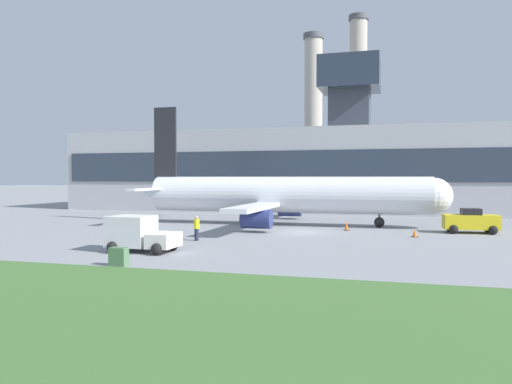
{
  "coord_description": "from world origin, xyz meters",
  "views": [
    {
      "loc": [
        7.42,
        -39.28,
        4.39
      ],
      "look_at": [
        -5.21,
        5.53,
        3.02
      ],
      "focal_mm": 35.0,
      "sensor_mm": 36.0,
      "label": 1
    }
  ],
  "objects_px": {
    "pushback_tug": "(471,222)",
    "baggage_truck": "(139,234)",
    "ground_crew_person": "(197,228)",
    "airplane": "(281,195)"
  },
  "relations": [
    {
      "from": "baggage_truck",
      "to": "ground_crew_person",
      "type": "xyz_separation_m",
      "value": [
        1.35,
        5.63,
        -0.15
      ]
    },
    {
      "from": "pushback_tug",
      "to": "ground_crew_person",
      "type": "relative_size",
      "value": 2.44
    },
    {
      "from": "pushback_tug",
      "to": "ground_crew_person",
      "type": "distance_m",
      "value": 21.58
    },
    {
      "from": "airplane",
      "to": "baggage_truck",
      "type": "distance_m",
      "value": 19.01
    },
    {
      "from": "baggage_truck",
      "to": "ground_crew_person",
      "type": "relative_size",
      "value": 2.35
    },
    {
      "from": "pushback_tug",
      "to": "baggage_truck",
      "type": "height_order",
      "value": "baggage_truck"
    },
    {
      "from": "baggage_truck",
      "to": "ground_crew_person",
      "type": "height_order",
      "value": "baggage_truck"
    },
    {
      "from": "airplane",
      "to": "pushback_tug",
      "type": "bearing_deg",
      "value": -9.05
    },
    {
      "from": "pushback_tug",
      "to": "ground_crew_person",
      "type": "bearing_deg",
      "value": -151.67
    },
    {
      "from": "airplane",
      "to": "pushback_tug",
      "type": "xyz_separation_m",
      "value": [
        15.87,
        -2.53,
        -1.88
      ]
    }
  ]
}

